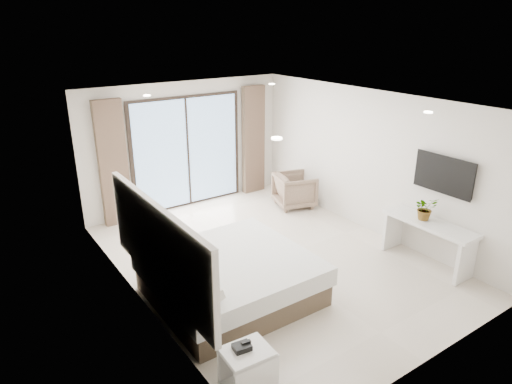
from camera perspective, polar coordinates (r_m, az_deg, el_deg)
ground at (r=7.96m, az=1.94°, el=-8.33°), size 6.20×6.20×0.00m
room_shell at (r=7.74m, az=-2.02°, el=3.54°), size 4.62×6.22×2.72m
bed at (r=6.81m, az=-3.29°, el=-10.64°), size 2.23×2.12×0.76m
nightstand at (r=5.42m, az=-1.12°, el=-21.15°), size 0.55×0.46×0.48m
phone at (r=5.26m, az=-1.77°, el=-18.80°), size 0.21×0.17×0.06m
console_desk at (r=8.08m, az=20.74°, el=-4.84°), size 0.49×1.57×0.77m
plant at (r=8.00m, az=20.37°, el=-2.20°), size 0.48×0.50×0.31m
armchair at (r=10.02m, az=4.86°, el=0.43°), size 0.93×0.96×0.81m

